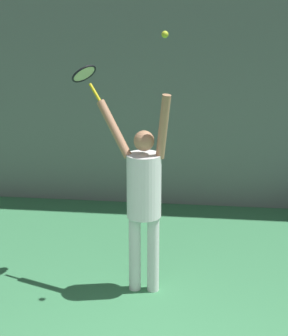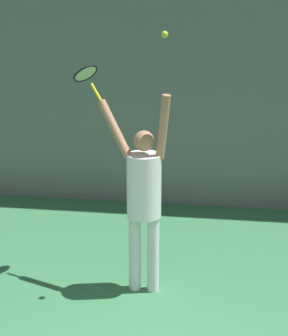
% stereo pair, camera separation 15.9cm
% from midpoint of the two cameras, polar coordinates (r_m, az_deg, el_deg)
% --- Properties ---
extents(back_wall, '(18.00, 0.10, 5.00)m').
position_cam_midpoint_polar(back_wall, '(8.73, 4.00, 12.19)').
color(back_wall, slate).
rests_on(back_wall, ground_plane).
extents(tennis_player, '(0.85, 0.51, 2.20)m').
position_cam_midpoint_polar(tennis_player, '(6.40, -0.75, -2.35)').
color(tennis_player, white).
rests_on(tennis_player, ground_plane).
extents(tennis_racket, '(0.40, 0.37, 0.39)m').
position_cam_midpoint_polar(tennis_racket, '(6.63, -6.23, 8.60)').
color(tennis_racket, yellow).
extents(tennis_ball, '(0.07, 0.07, 0.07)m').
position_cam_midpoint_polar(tennis_ball, '(5.95, 1.19, 12.42)').
color(tennis_ball, '#CCDB2D').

